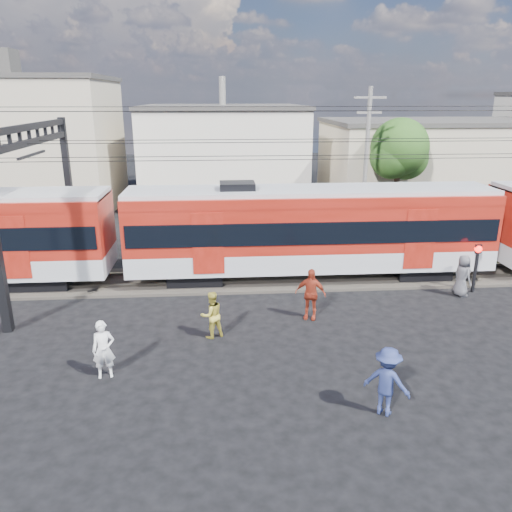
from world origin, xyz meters
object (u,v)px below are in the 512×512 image
(crossing_signal, at_px, (477,259))
(pedestrian_a, at_px, (104,349))
(commuter_train, at_px, (314,228))
(pedestrian_c, at_px, (387,381))

(crossing_signal, bearing_deg, pedestrian_a, -158.16)
(commuter_train, distance_m, pedestrian_a, 11.08)
(pedestrian_a, distance_m, crossing_signal, 15.31)
(pedestrian_c, relative_size, crossing_signal, 0.90)
(pedestrian_c, bearing_deg, crossing_signal, -94.44)
(commuter_train, height_order, pedestrian_c, commuter_train)
(pedestrian_a, distance_m, pedestrian_c, 8.09)
(crossing_signal, bearing_deg, pedestrian_c, -128.73)
(commuter_train, bearing_deg, pedestrian_a, -134.44)
(commuter_train, bearing_deg, crossing_signal, -18.21)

